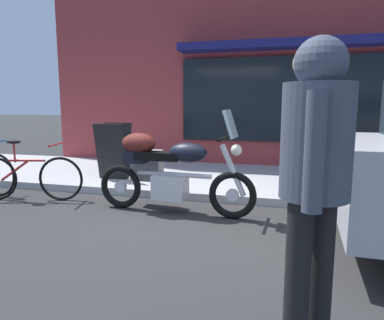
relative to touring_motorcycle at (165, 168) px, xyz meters
The scene contains 5 objects.
ground_plane 0.84m from the touring_motorcycle, 90.24° to the right, with size 80.00×80.00×0.00m, color #2C2C2C.
touring_motorcycle is the anchor object (origin of this frame).
parked_bicycle 2.22m from the touring_motorcycle, behind, with size 1.64×0.55×0.93m.
pedestrian_walking 3.02m from the touring_motorcycle, 54.78° to the right, with size 0.42×0.56×1.80m.
sandwich_board_sign 1.92m from the touring_motorcycle, 138.12° to the left, with size 0.55×0.42×1.00m.
Camera 1 is at (1.56, -3.85, 1.44)m, focal length 33.19 mm.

